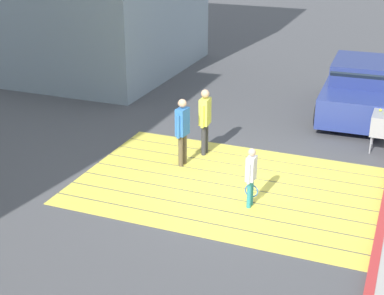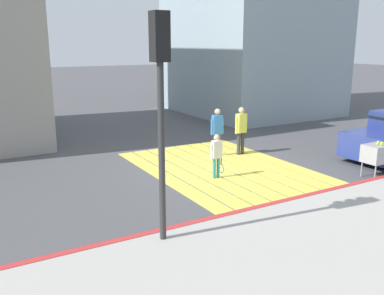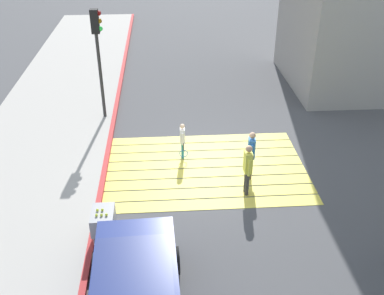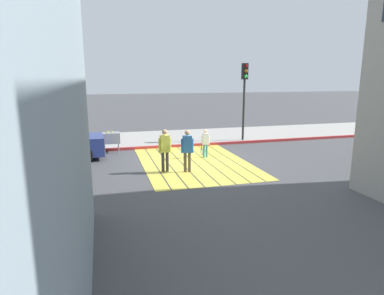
% 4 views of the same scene
% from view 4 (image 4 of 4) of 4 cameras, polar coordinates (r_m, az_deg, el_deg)
% --- Properties ---
extents(ground_plane, '(120.00, 120.00, 0.00)m').
position_cam_4_polar(ground_plane, '(13.90, 0.39, -2.60)').
color(ground_plane, '#4C4C4F').
extents(crosswalk_stripes, '(6.40, 4.35, 0.01)m').
position_cam_4_polar(crosswalk_stripes, '(13.90, 0.39, -2.57)').
color(crosswalk_stripes, '#EAD64C').
rests_on(crosswalk_stripes, ground).
extents(sidewalk_west, '(4.80, 40.00, 0.12)m').
position_cam_4_polar(sidewalk_west, '(19.21, -4.18, 1.66)').
color(sidewalk_west, '#ADA8A0').
rests_on(sidewalk_west, ground).
extents(curb_painted, '(0.16, 40.00, 0.13)m').
position_cam_4_polar(curb_painted, '(16.95, -2.61, 0.30)').
color(curb_painted, '#BC3333').
rests_on(curb_painted, ground).
extents(car_parked_near_curb, '(2.09, 4.36, 1.57)m').
position_cam_4_polar(car_parked_near_curb, '(15.34, -23.20, 0.62)').
color(car_parked_near_curb, navy).
rests_on(car_parked_near_curb, ground).
extents(traffic_light_corner, '(0.39, 0.28, 4.24)m').
position_cam_4_polar(traffic_light_corner, '(18.14, 9.06, 10.39)').
color(traffic_light_corner, '#2D2D2D').
rests_on(traffic_light_corner, ground).
extents(tennis_ball_cart, '(0.56, 0.80, 1.02)m').
position_cam_4_polar(tennis_ball_cart, '(16.09, -13.79, 1.61)').
color(tennis_ball_cart, '#99999E').
rests_on(tennis_ball_cart, ground).
extents(pedestrian_adult_lead, '(0.22, 0.48, 1.63)m').
position_cam_4_polar(pedestrian_adult_lead, '(12.35, -4.71, 0.03)').
color(pedestrian_adult_lead, '#333338').
rests_on(pedestrian_adult_lead, ground).
extents(pedestrian_adult_trailing, '(0.25, 0.47, 1.61)m').
position_cam_4_polar(pedestrian_adult_trailing, '(12.29, -0.83, -0.06)').
color(pedestrian_adult_trailing, brown).
rests_on(pedestrian_adult_trailing, ground).
extents(pedestrian_child_with_racket, '(0.28, 0.39, 1.26)m').
position_cam_4_polar(pedestrian_child_with_racket, '(14.61, 2.29, 0.96)').
color(pedestrian_child_with_racket, teal).
rests_on(pedestrian_child_with_racket, ground).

